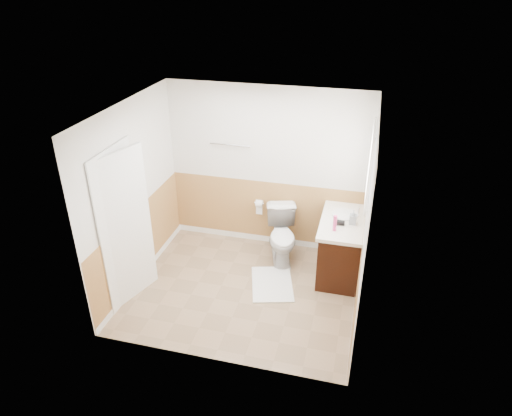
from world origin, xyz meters
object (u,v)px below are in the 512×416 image
(lotion_bottle, at_px, (335,223))
(soap_dispenser, at_px, (353,217))
(vanity_cabinet, at_px, (341,248))
(toilet, at_px, (282,236))
(bath_mat, at_px, (272,284))

(lotion_bottle, relative_size, soap_dispenser, 1.10)
(lotion_bottle, bearing_deg, vanity_cabinet, 72.10)
(toilet, bearing_deg, vanity_cabinet, -23.52)
(toilet, relative_size, lotion_bottle, 3.57)
(bath_mat, relative_size, vanity_cabinet, 0.73)
(vanity_cabinet, xyz_separation_m, soap_dispenser, (0.12, -0.07, 0.55))
(toilet, height_order, soap_dispenser, soap_dispenser)
(lotion_bottle, height_order, soap_dispenser, lotion_bottle)
(bath_mat, bearing_deg, lotion_bottle, 17.54)
(bath_mat, bearing_deg, toilet, 90.00)
(vanity_cabinet, bearing_deg, bath_mat, -147.54)
(toilet, height_order, lotion_bottle, lotion_bottle)
(bath_mat, xyz_separation_m, lotion_bottle, (0.77, 0.24, 0.95))
(vanity_cabinet, height_order, lotion_bottle, lotion_bottle)
(bath_mat, distance_m, soap_dispenser, 1.45)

